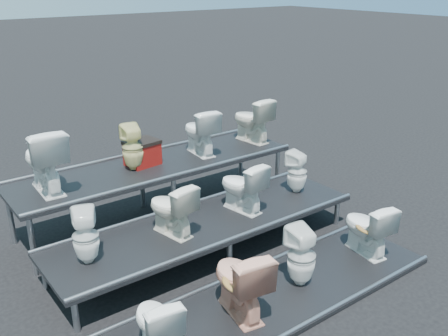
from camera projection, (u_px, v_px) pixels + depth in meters
ground at (207, 252)px, 6.62m from camera, size 80.00×80.00×0.00m
tier_front at (273, 298)px, 5.64m from camera, size 4.20×1.20×0.06m
tier_mid at (207, 237)px, 6.54m from camera, size 4.20×1.20×0.46m
tier_back at (157, 191)px, 7.44m from camera, size 4.20×1.20×0.86m
toilet_0 at (156, 324)px, 4.68m from camera, size 0.46×0.69×0.66m
toilet_1 at (240, 281)px, 5.21m from camera, size 0.57×0.85×0.80m
toilet_2 at (301, 256)px, 5.73m from camera, size 0.36×0.36×0.73m
toilet_3 at (367, 228)px, 6.39m from camera, size 0.50×0.75×0.71m
toilet_4 at (86, 236)px, 5.44m from camera, size 0.37×0.37×0.64m
toilet_5 at (171, 209)px, 6.04m from camera, size 0.49×0.72×0.67m
toilet_6 at (242, 187)px, 6.65m from camera, size 0.48×0.72×0.69m
toilet_7 at (297, 172)px, 7.24m from camera, size 0.33×0.33×0.62m
toilet_8 at (44, 160)px, 6.25m from camera, size 0.50×0.84×0.83m
toilet_9 at (133, 147)px, 6.97m from camera, size 0.34×0.34×0.66m
toilet_10 at (200, 131)px, 7.59m from camera, size 0.46×0.73×0.71m
toilet_11 at (252, 120)px, 8.16m from camera, size 0.48×0.75×0.73m
red_crate at (142, 154)px, 7.21m from camera, size 0.48×0.41×0.32m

